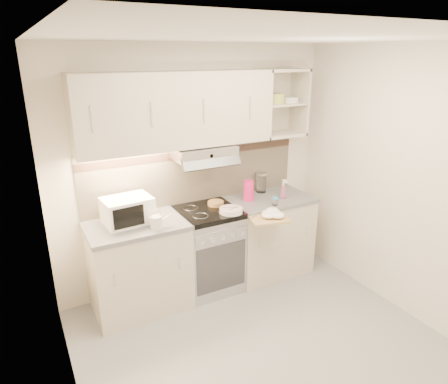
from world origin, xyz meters
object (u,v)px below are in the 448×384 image
object	(u,v)px
electric_range	(208,249)
plate_stack	(231,210)
pink_pitcher	(248,190)
cutting_board	(268,218)
glass_jar	(261,182)
watering_can	(157,222)
spray_bottle	(283,190)
microwave	(128,210)

from	to	relation	value
electric_range	plate_stack	world-z (taller)	plate_stack
pink_pitcher	cutting_board	xyz separation A→B (m)	(-0.05, -0.45, -0.14)
electric_range	pink_pitcher	bearing A→B (deg)	4.56
glass_jar	cutting_board	world-z (taller)	glass_jar
watering_can	spray_bottle	xyz separation A→B (m)	(1.48, 0.12, 0.02)
microwave	plate_stack	distance (m)	1.00
cutting_board	glass_jar	bearing A→B (deg)	75.63
watering_can	cutting_board	distance (m)	1.09
watering_can	spray_bottle	world-z (taller)	spray_bottle
microwave	pink_pitcher	bearing A→B (deg)	-5.38
cutting_board	microwave	bearing A→B (deg)	173.30
glass_jar	spray_bottle	distance (m)	0.30
microwave	plate_stack	bearing A→B (deg)	-18.34
glass_jar	plate_stack	bearing A→B (deg)	-147.96
glass_jar	electric_range	bearing A→B (deg)	-165.54
microwave	plate_stack	size ratio (longest dim) A/B	1.98
plate_stack	glass_jar	distance (m)	0.72
electric_range	glass_jar	bearing A→B (deg)	14.46
microwave	spray_bottle	world-z (taller)	microwave
spray_bottle	plate_stack	bearing A→B (deg)	-148.38
spray_bottle	pink_pitcher	bearing A→B (deg)	-174.33
electric_range	microwave	xyz separation A→B (m)	(-0.80, 0.05, 0.57)
microwave	cutting_board	bearing A→B (deg)	-24.91
microwave	watering_can	size ratio (longest dim) A/B	2.13
pink_pitcher	glass_jar	bearing A→B (deg)	6.18
pink_pitcher	cutting_board	size ratio (longest dim) A/B	0.61
watering_can	cutting_board	xyz separation A→B (m)	(1.06, -0.21, -0.10)
cutting_board	watering_can	bearing A→B (deg)	-177.78
glass_jar	pink_pitcher	bearing A→B (deg)	-149.43
spray_bottle	cutting_board	size ratio (longest dim) A/B	0.62
plate_stack	cutting_board	distance (m)	0.37
pink_pitcher	glass_jar	distance (m)	0.31
watering_can	glass_jar	distance (m)	1.44
spray_bottle	watering_can	bearing A→B (deg)	-152.01
glass_jar	cutting_board	size ratio (longest dim) A/B	0.62
plate_stack	spray_bottle	world-z (taller)	spray_bottle
microwave	spray_bottle	distance (m)	1.68
microwave	spray_bottle	size ratio (longest dim) A/B	2.05
spray_bottle	electric_range	bearing A→B (deg)	-161.68
cutting_board	pink_pitcher	bearing A→B (deg)	97.12
pink_pitcher	electric_range	bearing A→B (deg)	160.17
pink_pitcher	cutting_board	bearing A→B (deg)	-120.68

